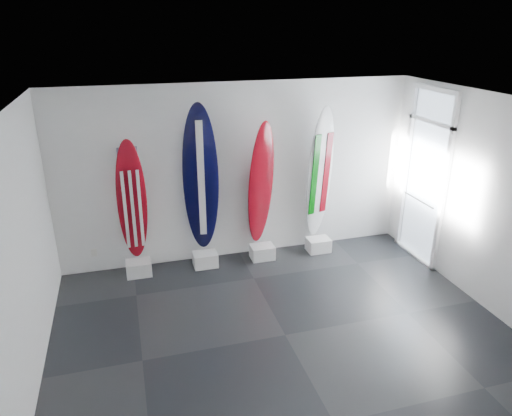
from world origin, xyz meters
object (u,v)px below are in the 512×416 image
object	(u,v)px
surfboard_swiss	(261,184)
surfboard_italy	(320,174)
surfboard_navy	(201,180)
surfboard_usa	(132,201)

from	to	relation	value
surfboard_swiss	surfboard_italy	size ratio (longest dim) A/B	0.93
surfboard_swiss	surfboard_italy	xyz separation A→B (m)	(1.06, 0.00, 0.09)
surfboard_italy	surfboard_swiss	bearing A→B (deg)	163.52
surfboard_navy	surfboard_swiss	size ratio (longest dim) A/B	1.15
surfboard_usa	surfboard_italy	world-z (taller)	surfboard_italy
surfboard_navy	surfboard_swiss	world-z (taller)	surfboard_navy
surfboard_navy	surfboard_italy	size ratio (longest dim) A/B	1.07
surfboard_usa	surfboard_swiss	distance (m)	2.10
surfboard_swiss	surfboard_italy	world-z (taller)	surfboard_italy
surfboard_navy	surfboard_italy	distance (m)	2.06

